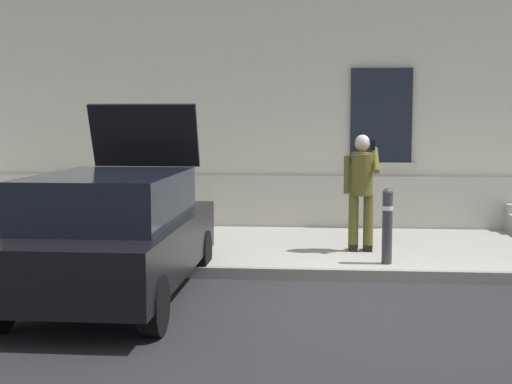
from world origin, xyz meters
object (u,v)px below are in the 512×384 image
Objects in this scene: planter_charcoal at (65,203)px; hatchback_car_black at (115,232)px; planter_cream at (169,204)px; bollard_near_person at (387,223)px; person_on_phone at (361,185)px.

hatchback_car_black is at bearing -63.22° from planter_charcoal.
planter_cream is at bearing 93.50° from hatchback_car_black.
planter_cream is (-0.26, 4.32, -0.19)m from hatchback_car_black.
planter_cream is (-3.61, 2.76, -0.11)m from bollard_near_person.
planter_cream is at bearing -1.08° from planter_charcoal.
planter_charcoal and planter_cream have the same top height.
bollard_near_person is 1.22× the size of planter_cream.
hatchback_car_black reaches higher than person_on_phone.
bollard_near_person is 6.21m from planter_charcoal.
planter_cream is at bearing 165.33° from person_on_phone.
planter_cream is (-3.32, 1.88, -0.55)m from person_on_phone.
person_on_phone is (3.05, 2.44, 0.35)m from hatchback_car_black.
bollard_near_person is at bearing 24.99° from hatchback_car_black.
person_on_phone reaches higher than planter_charcoal.
bollard_near_person is at bearing -56.34° from person_on_phone.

